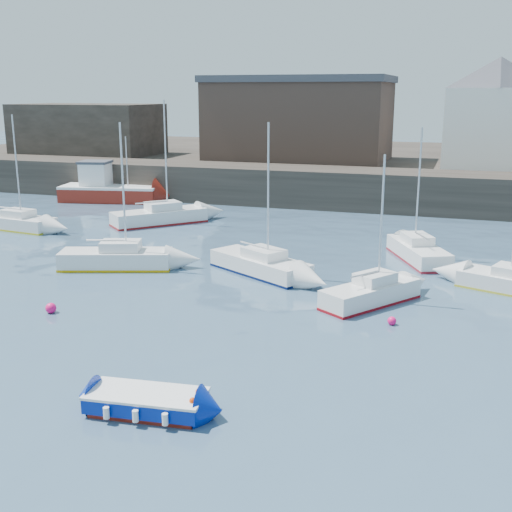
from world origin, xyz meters
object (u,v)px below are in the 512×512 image
(sailboat_e, at_px, (16,222))
(sailboat_f, at_px, (418,251))
(buoy_far, at_px, (173,267))
(sailboat_b, at_px, (261,264))
(sailboat_h, at_px, (160,216))
(fishing_boat, at_px, (107,189))
(buoy_near, at_px, (51,313))
(buoy_mid, at_px, (392,325))
(sailboat_a, at_px, (117,258))
(sailboat_c, at_px, (371,293))
(blue_dinghy, at_px, (146,401))

(sailboat_e, bearing_deg, sailboat_f, 0.26)
(sailboat_e, xyz_separation_m, buoy_far, (14.23, -5.38, -0.49))
(sailboat_b, height_order, sailboat_h, sailboat_h)
(fishing_boat, height_order, buoy_near, fishing_boat)
(buoy_mid, bearing_deg, sailboat_e, 158.02)
(sailboat_f, height_order, buoy_near, sailboat_f)
(sailboat_a, distance_m, sailboat_c, 13.67)
(fishing_boat, height_order, sailboat_c, sailboat_c)
(sailboat_h, height_order, buoy_mid, sailboat_h)
(sailboat_e, distance_m, buoy_far, 15.22)
(blue_dinghy, height_order, sailboat_f, sailboat_f)
(buoy_near, bearing_deg, sailboat_b, 52.40)
(fishing_boat, height_order, sailboat_b, sailboat_b)
(sailboat_a, height_order, sailboat_h, sailboat_h)
(sailboat_b, relative_size, sailboat_e, 1.00)
(sailboat_b, distance_m, buoy_mid, 9.05)
(blue_dinghy, distance_m, sailboat_f, 21.17)
(sailboat_b, xyz_separation_m, sailboat_f, (7.38, 5.34, 0.01))
(sailboat_e, xyz_separation_m, buoy_near, (12.53, -13.68, -0.49))
(sailboat_b, bearing_deg, sailboat_h, 137.10)
(blue_dinghy, relative_size, sailboat_e, 0.47)
(sailboat_b, distance_m, sailboat_f, 9.11)
(sailboat_a, xyz_separation_m, sailboat_b, (7.51, 1.35, -0.03))
(sailboat_a, height_order, sailboat_c, sailboat_a)
(sailboat_e, bearing_deg, blue_dinghy, -44.65)
(sailboat_a, xyz_separation_m, buoy_far, (2.70, 1.19, -0.53))
(blue_dinghy, relative_size, sailboat_f, 0.50)
(sailboat_a, xyz_separation_m, sailboat_h, (-3.14, 11.25, 0.02))
(sailboat_c, distance_m, buoy_near, 13.70)
(buoy_far, bearing_deg, fishing_boat, 129.58)
(sailboat_c, bearing_deg, buoy_mid, -63.36)
(sailboat_h, bearing_deg, sailboat_e, -150.85)
(fishing_boat, bearing_deg, sailboat_b, -41.93)
(sailboat_b, distance_m, buoy_far, 4.84)
(fishing_boat, xyz_separation_m, sailboat_e, (0.17, -12.04, -0.56))
(sailboat_b, relative_size, buoy_far, 17.63)
(sailboat_e, xyz_separation_m, sailboat_h, (8.39, 4.68, 0.06))
(sailboat_e, height_order, buoy_near, sailboat_e)
(sailboat_f, bearing_deg, sailboat_e, -179.74)
(sailboat_h, bearing_deg, sailboat_a, -74.42)
(fishing_boat, xyz_separation_m, sailboat_b, (19.22, -17.26, -0.56))
(sailboat_f, relative_size, buoy_near, 15.87)
(sailboat_f, xyz_separation_m, buoy_far, (-12.20, -5.50, -0.51))
(fishing_boat, distance_m, sailboat_e, 12.05)
(fishing_boat, distance_m, buoy_near, 28.70)
(fishing_boat, distance_m, sailboat_b, 25.83)
(sailboat_a, distance_m, buoy_near, 7.19)
(sailboat_c, relative_size, buoy_far, 15.00)
(sailboat_e, distance_m, sailboat_f, 26.43)
(sailboat_h, height_order, buoy_near, sailboat_h)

